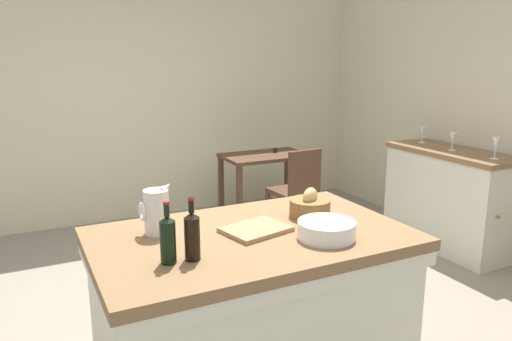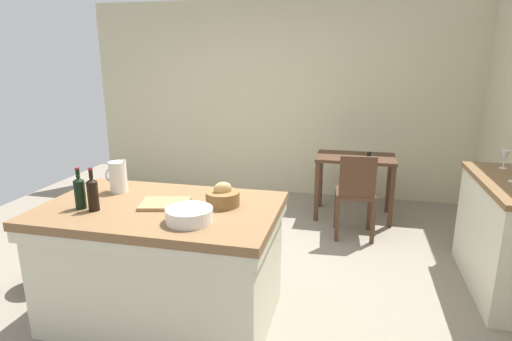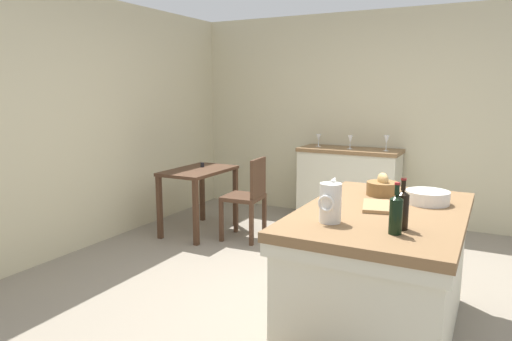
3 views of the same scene
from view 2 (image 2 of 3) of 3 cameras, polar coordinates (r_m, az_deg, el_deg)
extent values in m
plane|color=gray|center=(3.77, -4.19, -14.48)|extent=(6.76, 6.76, 0.00)
cube|color=beige|center=(5.83, 3.25, 9.61)|extent=(5.32, 0.12, 2.60)
cube|color=brown|center=(3.00, -12.88, -5.22)|extent=(1.64, 1.02, 0.06)
cube|color=beige|center=(3.03, -12.80, -6.46)|extent=(1.62, 1.00, 0.08)
cube|color=beige|center=(3.18, -12.41, -12.56)|extent=(1.56, 0.94, 0.81)
cube|color=beige|center=(3.97, 30.91, -8.05)|extent=(0.49, 1.20, 0.89)
cube|color=#472D1E|center=(5.03, 13.39, 1.71)|extent=(0.90, 0.57, 0.04)
cube|color=#472D1E|center=(4.91, 8.25, -2.87)|extent=(0.05, 0.05, 0.71)
cube|color=#472D1E|center=(4.92, 17.94, -3.46)|extent=(0.05, 0.05, 0.71)
cube|color=#472D1E|center=(5.38, 8.76, -1.29)|extent=(0.05, 0.05, 0.71)
cube|color=#472D1E|center=(5.38, 17.59, -1.83)|extent=(0.05, 0.05, 0.71)
cylinder|color=black|center=(5.08, 15.12, 2.20)|extent=(0.04, 0.04, 0.05)
cube|color=#472D1E|center=(4.54, 13.32, -3.05)|extent=(0.43, 0.43, 0.04)
cube|color=#472D1E|center=(4.30, 13.67, -0.85)|extent=(0.36, 0.06, 0.42)
cube|color=#472D1E|center=(4.81, 15.14, -5.27)|extent=(0.04, 0.04, 0.45)
cube|color=#472D1E|center=(4.78, 10.83, -5.12)|extent=(0.04, 0.04, 0.45)
cube|color=#472D1E|center=(4.48, 15.60, -6.86)|extent=(0.04, 0.04, 0.45)
cube|color=#472D1E|center=(4.45, 10.96, -6.72)|extent=(0.04, 0.04, 0.45)
cylinder|color=silver|center=(3.35, -18.22, -0.83)|extent=(0.13, 0.13, 0.24)
cone|color=silver|center=(3.29, -17.53, 1.25)|extent=(0.07, 0.04, 0.06)
torus|color=silver|center=(3.38, -19.32, -0.55)|extent=(0.02, 0.10, 0.10)
cylinder|color=silver|center=(2.66, -9.06, -6.01)|extent=(0.30, 0.30, 0.09)
cylinder|color=brown|center=(2.91, -4.54, -3.83)|extent=(0.23, 0.23, 0.10)
ellipsoid|color=tan|center=(2.89, -4.57, -2.51)|extent=(0.15, 0.13, 0.10)
cube|color=#99754C|center=(2.99, -12.26, -4.43)|extent=(0.38, 0.32, 0.02)
cylinder|color=black|center=(3.00, -21.26, -3.27)|extent=(0.07, 0.07, 0.20)
cone|color=black|center=(2.97, -21.46, -1.22)|extent=(0.07, 0.07, 0.02)
cylinder|color=black|center=(2.96, -21.55, -0.35)|extent=(0.03, 0.03, 0.07)
cylinder|color=maroon|center=(2.95, -21.61, 0.20)|extent=(0.03, 0.03, 0.01)
cylinder|color=black|center=(3.07, -22.80, -3.05)|extent=(0.07, 0.07, 0.20)
cone|color=black|center=(3.04, -23.01, -1.09)|extent=(0.07, 0.07, 0.02)
cylinder|color=black|center=(3.03, -23.09, -0.26)|extent=(0.03, 0.03, 0.07)
cylinder|color=maroon|center=(3.03, -23.15, 0.26)|extent=(0.03, 0.03, 0.01)
cylinder|color=white|center=(3.80, 31.49, -1.26)|extent=(0.06, 0.06, 0.00)
cylinder|color=white|center=(4.21, 30.53, 0.29)|extent=(0.06, 0.06, 0.00)
cylinder|color=white|center=(4.21, 30.59, 0.74)|extent=(0.01, 0.01, 0.06)
cone|color=white|center=(4.19, 30.73, 1.75)|extent=(0.07, 0.07, 0.09)
cylinder|color=brown|center=(4.01, -26.69, -11.76)|extent=(0.35, 0.35, 0.31)
camera|label=1|loc=(2.36, -68.85, 3.36)|focal=34.49mm
camera|label=3|loc=(4.68, -53.36, 6.45)|focal=32.44mm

